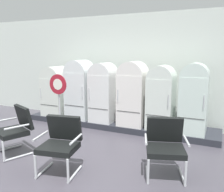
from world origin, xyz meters
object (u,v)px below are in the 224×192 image
Objects in this scene: armchair_right at (165,144)px; armchair_center at (61,141)px; refrigerator_1 at (80,88)px; refrigerator_2 at (103,91)px; armchair_left at (16,127)px; refrigerator_4 at (161,95)px; refrigerator_0 at (56,89)px; sign_stand at (59,105)px; refrigerator_3 at (133,92)px; refrigerator_5 at (194,96)px.

armchair_right is 1.73m from armchair_center.
refrigerator_1 is 1.74× the size of armchair_center.
armchair_right is at bearing -42.39° from refrigerator_2.
refrigerator_2 is 1.68× the size of armchair_center.
refrigerator_1 reaches higher than armchair_left.
refrigerator_4 is at bearing 67.34° from armchair_center.
armchair_center is at bearing -51.30° from refrigerator_0.
refrigerator_4 is (1.56, 0.01, -0.02)m from refrigerator_2.
refrigerator_4 is 1.64× the size of armchair_center.
refrigerator_2 reaches higher than sign_stand.
sign_stand reaches higher than armchair_left.
refrigerator_2 is 0.84m from refrigerator_3.
armchair_right is at bearing 21.26° from armchair_center.
refrigerator_1 is at bearing 94.76° from sign_stand.
refrigerator_5 is 1.72× the size of armchair_left.
sign_stand is (-2.75, 0.85, 0.22)m from armchair_right.
refrigerator_5 is (3.90, -0.03, 0.10)m from refrigerator_0.
refrigerator_4 is at bearing 0.82° from refrigerator_3.
sign_stand is at bearing 83.34° from armchair_left.
refrigerator_3 is (2.42, -0.04, 0.11)m from refrigerator_0.
refrigerator_5 is 3.16m from sign_stand.
refrigerator_2 is 2.64m from armchair_center.
refrigerator_0 is at bearing 178.58° from refrigerator_2.
refrigerator_1 is at bearing 115.58° from armchair_center.
refrigerator_4 reaches higher than sign_stand.
armchair_center is (-1.07, -2.56, -0.44)m from refrigerator_4.
refrigerator_0 is at bearing 108.87° from armchair_left.
refrigerator_1 is 3.05m from refrigerator_5.
refrigerator_2 is at bearing 71.08° from armchair_left.
sign_stand is at bearing -153.75° from refrigerator_4.
armchair_left is (0.80, -2.34, -0.38)m from refrigerator_0.
refrigerator_2 is 1.56m from refrigerator_4.
refrigerator_0 is 3.34m from armchair_center.
refrigerator_4 is 0.96× the size of refrigerator_5.
refrigerator_2 is 1.02× the size of refrigerator_4.
refrigerator_0 is at bearing 179.57° from refrigerator_5.
refrigerator_0 is 0.86m from refrigerator_1.
refrigerator_3 is 2.62m from armchair_center.
refrigerator_3 is 1.73× the size of armchair_center.
armchair_left is 1.00× the size of armchair_right.
refrigerator_5 is (1.48, 0.01, -0.00)m from refrigerator_3.
refrigerator_4 is at bearing 0.46° from refrigerator_2.
armchair_left is (-0.79, -2.30, -0.46)m from refrigerator_2.
refrigerator_4 is 2.81m from armchair_center.
armchair_right is at bearing -34.15° from refrigerator_1.
refrigerator_1 reaches higher than refrigerator_2.
refrigerator_1 is at bearing 88.68° from armchair_left.
refrigerator_2 is at bearing -0.37° from refrigerator_1.
refrigerator_3 reaches higher than refrigerator_5.
refrigerator_1 is 0.74m from refrigerator_2.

